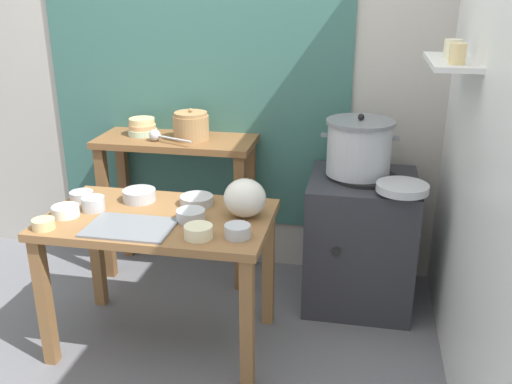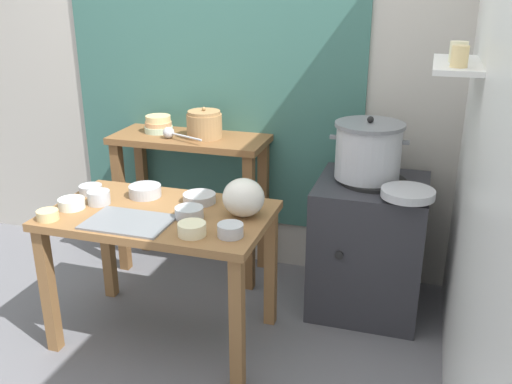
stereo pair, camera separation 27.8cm
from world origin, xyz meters
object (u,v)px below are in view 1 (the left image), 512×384
Objects in this scene: clay_pot at (191,126)px; bowl_stack_enamel at (142,127)px; prep_bowl_4 at (191,215)px; prep_bowl_8 at (43,224)px; prep_bowl_6 at (93,203)px; plastic_bag at (245,198)px; stove_block at (360,240)px; prep_bowl_3 at (66,211)px; prep_bowl_7 at (198,231)px; prep_bowl_2 at (139,195)px; prep_bowl_1 at (197,200)px; back_shelf_table at (177,173)px; prep_bowl_0 at (238,231)px; prep_table at (160,236)px; serving_tray at (130,227)px; steamer_pot at (359,147)px; wide_pan at (402,188)px; ladle at (157,135)px; prep_bowl_5 at (82,195)px.

clay_pot is 0.33m from bowl_stack_enamel.
prep_bowl_8 is (-0.64, -0.22, -0.00)m from prep_bowl_4.
bowl_stack_enamel is 1.55× the size of prep_bowl_6.
prep_bowl_8 is at bearing -159.91° from plastic_bag.
clay_pot is (-1.04, 0.13, 0.60)m from stove_block.
prep_bowl_3 is 1.02× the size of prep_bowl_7.
plastic_bag is 1.49× the size of prep_bowl_4.
prep_bowl_3 is 1.15× the size of prep_bowl_6.
plastic_bag reaches higher than prep_bowl_7.
prep_bowl_2 is at bearing -70.88° from bowl_stack_enamel.
prep_bowl_4 reaches higher than prep_bowl_1.
prep_bowl_6 is (0.04, -0.79, -0.19)m from bowl_stack_enamel.
back_shelf_table is 1.10m from prep_bowl_0.
prep_bowl_3 is at bearing -169.17° from plastic_bag.
prep_table is 0.22m from serving_tray.
back_shelf_table is 0.59m from prep_bowl_2.
stove_block reaches higher than prep_bowl_0.
clay_pot is at bearing 173.69° from steamer_pot.
bowl_stack_enamel is at bearing 165.99° from wide_pan.
prep_table is 1.15× the size of back_shelf_table.
serving_tray is 3.39× the size of prep_bowl_0.
ladle is 0.81m from prep_bowl_3.
prep_bowl_8 is (-0.31, -1.01, 0.07)m from back_shelf_table.
prep_bowl_2 is 1.49× the size of prep_bowl_6.
prep_bowl_3 is at bearing -104.38° from ladle.
prep_bowl_6 reaches higher than prep_bowl_8.
wide_pan is (1.17, 0.41, 0.19)m from prep_table.
ladle is 1.71× the size of prep_bowl_2.
prep_bowl_5 is (-0.39, 0.29, 0.02)m from serving_tray.
prep_bowl_0 is 0.94m from prep_bowl_5.
bowl_stack_enamel is 1.50× the size of prep_bowl_0.
prep_bowl_4 is at bearing -59.18° from ladle.
stove_block is at bearing 32.62° from prep_table.
prep_table is at bearing 11.63° from prep_bowl_3.
prep_bowl_4 is 1.21× the size of prep_bowl_6.
prep_bowl_7 is at bearing -19.19° from prep_bowl_6.
prep_bowl_0 is 1.03× the size of prep_bowl_6.
bowl_stack_enamel reaches higher than plastic_bag.
prep_bowl_1 is 1.22× the size of prep_bowl_4.
ladle is at bearing -41.47° from bowl_stack_enamel.
bowl_stack_enamel is at bearing 130.35° from prep_bowl_0.
prep_bowl_3 is (-0.27, -0.26, -0.00)m from prep_bowl_2.
serving_tray is 3.29× the size of prep_bowl_5.
prep_bowl_2 is at bearing -158.27° from stove_block.
stove_block is (1.14, -0.13, -0.30)m from back_shelf_table.
plastic_bag is at bearing -49.96° from back_shelf_table.
prep_table is 9.62× the size of prep_bowl_6.
bowl_stack_enamel is 0.44× the size of serving_tray.
prep_bowl_8 reaches higher than serving_tray.
prep_bowl_4 is (0.25, 0.14, 0.03)m from serving_tray.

